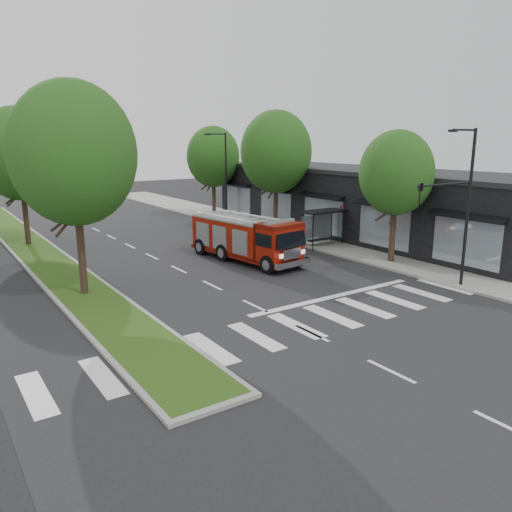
# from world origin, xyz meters

# --- Properties ---
(ground) EXTENTS (140.00, 140.00, 0.00)m
(ground) POSITION_xyz_m (0.00, 0.00, 0.00)
(ground) COLOR black
(ground) RESTS_ON ground
(sidewalk_right) EXTENTS (5.00, 80.00, 0.15)m
(sidewalk_right) POSITION_xyz_m (12.50, 10.00, 0.07)
(sidewalk_right) COLOR gray
(sidewalk_right) RESTS_ON ground
(median) EXTENTS (3.00, 50.00, 0.15)m
(median) POSITION_xyz_m (-6.00, 18.00, 0.08)
(median) COLOR gray
(median) RESTS_ON ground
(storefront_row) EXTENTS (8.00, 30.00, 5.00)m
(storefront_row) POSITION_xyz_m (17.00, 10.00, 2.50)
(storefront_row) COLOR black
(storefront_row) RESTS_ON ground
(bus_shelter) EXTENTS (3.20, 1.60, 2.61)m
(bus_shelter) POSITION_xyz_m (11.20, 8.15, 2.04)
(bus_shelter) COLOR black
(bus_shelter) RESTS_ON ground
(tree_right_near) EXTENTS (4.40, 4.40, 8.05)m
(tree_right_near) POSITION_xyz_m (11.50, 2.00, 5.51)
(tree_right_near) COLOR black
(tree_right_near) RESTS_ON ground
(tree_right_mid) EXTENTS (5.60, 5.60, 9.72)m
(tree_right_mid) POSITION_xyz_m (11.50, 14.00, 6.49)
(tree_right_mid) COLOR black
(tree_right_mid) RESTS_ON ground
(tree_right_far) EXTENTS (5.00, 5.00, 8.73)m
(tree_right_far) POSITION_xyz_m (11.50, 24.00, 5.84)
(tree_right_far) COLOR black
(tree_right_far) RESTS_ON ground
(tree_median_near) EXTENTS (5.80, 5.80, 10.16)m
(tree_median_near) POSITION_xyz_m (-6.00, 6.00, 6.81)
(tree_median_near) COLOR black
(tree_median_near) RESTS_ON ground
(tree_median_far) EXTENTS (5.60, 5.60, 9.72)m
(tree_median_far) POSITION_xyz_m (-6.00, 20.00, 6.49)
(tree_median_far) COLOR black
(tree_median_far) RESTS_ON ground
(streetlight_right_near) EXTENTS (4.08, 0.22, 8.00)m
(streetlight_right_near) POSITION_xyz_m (9.61, -3.50, 4.67)
(streetlight_right_near) COLOR black
(streetlight_right_near) RESTS_ON ground
(streetlight_right_far) EXTENTS (2.11, 0.20, 8.00)m
(streetlight_right_far) POSITION_xyz_m (10.35, 20.00, 4.48)
(streetlight_right_far) COLOR black
(streetlight_right_far) RESTS_ON ground
(fire_engine) EXTENTS (3.62, 8.74, 2.94)m
(fire_engine) POSITION_xyz_m (4.46, 7.61, 1.41)
(fire_engine) COLOR #540C04
(fire_engine) RESTS_ON ground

